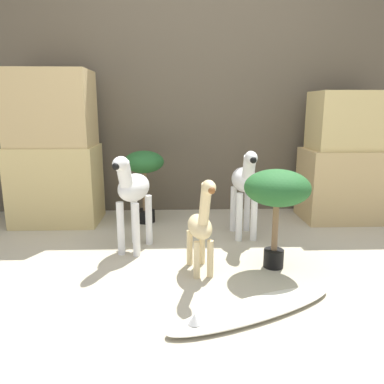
# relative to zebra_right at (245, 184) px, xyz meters

# --- Properties ---
(ground_plane) EXTENTS (14.00, 14.00, 0.00)m
(ground_plane) POSITION_rel_zebra_right_xyz_m (-0.31, -0.82, -0.43)
(ground_plane) COLOR #B2A88E
(wall_back) EXTENTS (6.40, 0.08, 2.20)m
(wall_back) POSITION_rel_zebra_right_xyz_m (-0.31, 0.85, 0.67)
(wall_back) COLOR brown
(wall_back) RESTS_ON ground_plane
(rock_pillar_left) EXTENTS (0.73, 0.50, 1.32)m
(rock_pillar_left) POSITION_rel_zebra_right_xyz_m (-1.60, 0.45, 0.21)
(rock_pillar_left) COLOR #D1B775
(rock_pillar_left) RESTS_ON ground_plane
(rock_pillar_right) EXTENTS (0.73, 0.50, 1.15)m
(rock_pillar_right) POSITION_rel_zebra_right_xyz_m (0.99, 0.45, 0.11)
(rock_pillar_right) COLOR tan
(rock_pillar_right) RESTS_ON ground_plane
(zebra_right) EXTENTS (0.21, 0.46, 0.71)m
(zebra_right) POSITION_rel_zebra_right_xyz_m (0.00, 0.00, 0.00)
(zebra_right) COLOR white
(zebra_right) RESTS_ON ground_plane
(zebra_left) EXTENTS (0.28, 0.47, 0.71)m
(zebra_left) POSITION_rel_zebra_right_xyz_m (-0.84, -0.27, 0.00)
(zebra_left) COLOR white
(zebra_left) RESTS_ON ground_plane
(giraffe_figurine) EXTENTS (0.19, 0.44, 0.63)m
(giraffe_figurine) POSITION_rel_zebra_right_xyz_m (-0.38, -0.66, -0.12)
(giraffe_figurine) COLOR beige
(giraffe_figurine) RESTS_ON ground_plane
(potted_palm_front) EXTENTS (0.41, 0.41, 0.64)m
(potted_palm_front) POSITION_rel_zebra_right_xyz_m (0.10, -0.59, 0.07)
(potted_palm_front) COLOR black
(potted_palm_front) RESTS_ON ground_plane
(potted_palm_back) EXTENTS (0.35, 0.35, 0.64)m
(potted_palm_back) POSITION_rel_zebra_right_xyz_m (-0.82, 0.42, 0.05)
(potted_palm_back) COLOR black
(potted_palm_back) RESTS_ON ground_plane
(surfboard) EXTENTS (0.97, 0.61, 0.09)m
(surfboard) POSITION_rel_zebra_right_xyz_m (-0.15, -1.15, -0.41)
(surfboard) COLOR silver
(surfboard) RESTS_ON ground_plane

